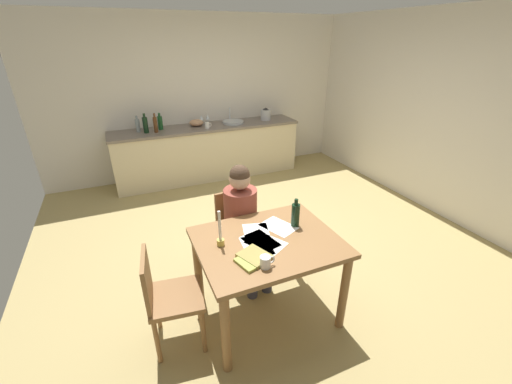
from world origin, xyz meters
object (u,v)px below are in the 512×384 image
bottle_oil (138,125)px  bottle_sauce (160,123)px  bottle_wine_red (155,124)px  wine_glass_near_sink (208,117)px  coffee_mug (266,262)px  stovetop_kettle (266,114)px  book_cookery (255,256)px  chair_side_empty (167,296)px  teacup_on_counter (207,125)px  book_magazine (249,262)px  person_seated (244,218)px  wine_glass_by_kettle (201,118)px  candlestick (220,236)px  mixing_bowl (196,123)px  wine_bottle_on_table (295,215)px  bottle_vinegar (145,125)px  sink_unit (233,122)px  dining_table (268,252)px  chair_at_table (238,229)px

bottle_oil → bottle_sauce: size_ratio=0.96×
bottle_wine_red → wine_glass_near_sink: (0.89, 0.23, -0.02)m
coffee_mug → stovetop_kettle: (1.65, 3.55, 0.18)m
book_cookery → chair_side_empty: bearing=141.0°
coffee_mug → teacup_on_counter: bearing=80.9°
teacup_on_counter → bottle_wine_red: bearing=174.6°
chair_side_empty → book_magazine: bearing=-21.6°
person_seated → wine_glass_by_kettle: 2.90m
candlestick → mixing_bowl: (0.63, 3.24, 0.10)m
teacup_on_counter → wine_glass_by_kettle: bearing=93.1°
wine_bottle_on_table → bottle_vinegar: 3.22m
book_magazine → book_cookery: book_cookery is taller
person_seated → mixing_bowl: bearing=84.7°
bottle_vinegar → bottle_sauce: bearing=26.2°
candlestick → sink_unit: sink_unit is taller
chair_side_empty → bottle_wine_red: bottle_wine_red is taller
dining_table → bottle_vinegar: size_ratio=3.80×
book_cookery → wine_bottle_on_table: bearing=6.3°
wine_bottle_on_table → wine_glass_near_sink: (0.17, 3.29, 0.13)m
bottle_wine_red → bottle_vinegar: bearing=166.2°
wine_glass_near_sink → teacup_on_counter: 0.32m
wine_bottle_on_table → bottle_sauce: (-0.63, 3.22, 0.13)m
mixing_bowl → stovetop_kettle: stovetop_kettle is taller
dining_table → coffee_mug: (-0.16, -0.29, 0.16)m
coffee_mug → book_magazine: bearing=136.7°
bottle_oil → bottle_sauce: (0.34, 0.01, 0.00)m
book_cookery → candlestick: bearing=102.5°
chair_side_empty → candlestick: candlestick is taller
book_cookery → bottle_oil: (-0.47, 3.48, 0.22)m
bottle_sauce → chair_side_empty: bearing=-98.7°
chair_at_table → sink_unit: 2.75m
bottle_vinegar → wine_glass_by_kettle: size_ratio=1.93×
chair_side_empty → book_magazine: size_ratio=4.63×
teacup_on_counter → sink_unit: bearing=17.4°
book_cookery → wine_bottle_on_table: size_ratio=0.87×
bottle_oil → bottle_wine_red: bearing=-28.9°
chair_side_empty → bottle_sauce: bearing=81.3°
bottle_oil → wine_glass_by_kettle: bottle_oil is taller
coffee_mug → book_cookery: size_ratio=0.51×
coffee_mug → bottle_wine_red: bottle_wine_red is taller
dining_table → candlestick: candlestick is taller
bottle_vinegar → book_cookery: bearing=-83.8°
candlestick → dining_table: bearing=-13.5°
dining_table → person_seated: (0.01, 0.55, 0.03)m
dining_table → chair_side_empty: chair_side_empty is taller
chair_at_table → book_cookery: chair_at_table is taller
candlestick → bottle_vinegar: 3.14m
coffee_mug → wine_glass_near_sink: 3.76m
candlestick → wine_bottle_on_table: size_ratio=1.19×
bottle_oil → mixing_bowl: 0.93m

